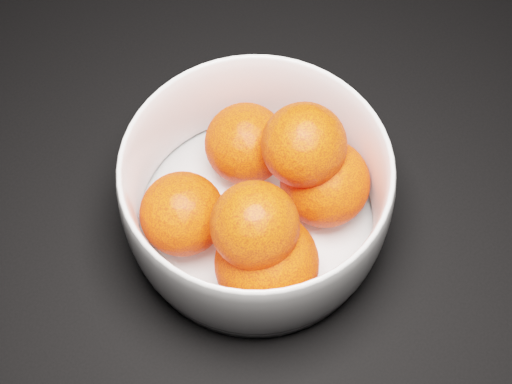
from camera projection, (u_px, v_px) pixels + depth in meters
bowl at (256, 195)px, 0.55m from camera, size 0.21×0.21×0.10m
orange_pile at (265, 200)px, 0.54m from camera, size 0.18×0.17×0.11m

